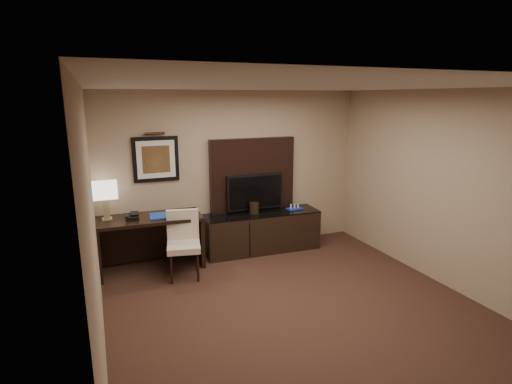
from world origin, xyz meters
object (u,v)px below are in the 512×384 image
tv (255,192)px  desk_phone (132,217)px  credenza (262,231)px  table_lamp (105,200)px  ice_bucket (254,208)px  minibar_tray (295,206)px  desk (151,243)px  desk_chair (184,246)px

tv → desk_phone: size_ratio=5.49×
credenza → table_lamp: table_lamp is taller
ice_bucket → minibar_tray: (0.75, -0.03, -0.04)m
minibar_tray → desk_phone: bearing=-178.5°
desk → credenza: size_ratio=0.79×
desk_chair → desk_phone: size_ratio=5.35×
credenza → desk: bearing=-175.6°
credenza → desk_chair: (-1.47, -0.55, 0.15)m
credenza → table_lamp: 2.59m
table_lamp → minibar_tray: 3.10m
tv → ice_bucket: tv is taller
desk → ice_bucket: 1.77m
desk → tv: size_ratio=1.55×
desk → table_lamp: bearing=172.3°
table_lamp → desk_phone: (0.35, -0.15, -0.26)m
desk → ice_bucket: size_ratio=8.48×
table_lamp → minibar_tray: (3.07, -0.08, -0.41)m
desk_chair → desk_phone: bearing=156.0°
desk → credenza: bearing=4.0°
desk → tv: (1.80, 0.19, 0.60)m
desk → desk_phone: desk_phone is taller
credenza → tv: 0.70m
desk → minibar_tray: (2.48, 0.03, 0.31)m
desk_phone → ice_bucket: size_ratio=1.00×
credenza → desk_chair: size_ratio=2.02×
credenza → minibar_tray: (0.61, -0.02, 0.39)m
desk → minibar_tray: desk is taller
ice_bucket → minibar_tray: 0.75m
tv → minibar_tray: bearing=-13.2°
tv → table_lamp: bearing=-178.0°
desk_chair → ice_bucket: 1.47m
tv → credenza: bearing=-61.2°
desk → tv: tv is taller
desk → desk_chair: size_ratio=1.59×
desk_chair → credenza: bearing=31.8°
tv → desk_phone: (-2.04, -0.23, -0.14)m
desk → credenza: 1.88m
credenza → tv: (-0.08, 0.14, 0.68)m
desk → desk_phone: bearing=-167.4°
desk → credenza: (1.88, 0.05, -0.08)m
ice_bucket → minibar_tray: bearing=-2.5°
table_lamp → ice_bucket: 2.35m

